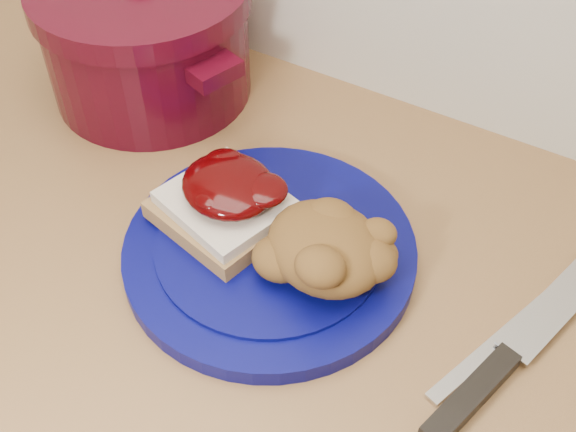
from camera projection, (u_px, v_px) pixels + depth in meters
The scene contains 7 objects.
plate at pixel (270, 251), 0.74m from camera, with size 0.30×0.30×0.02m, color #050650.
sandwich at pixel (226, 200), 0.73m from camera, with size 0.15×0.14×0.06m.
stuffing_mound at pixel (326, 248), 0.69m from camera, with size 0.12×0.11×0.06m, color brown.
chef_knife at pixel (499, 366), 0.65m from camera, with size 0.11×0.32×0.02m.
butter_knife at pixel (498, 341), 0.67m from camera, with size 0.19×0.01×0.00m, color silver.
dutch_oven at pixel (147, 37), 0.89m from camera, with size 0.33×0.33×0.17m.
pepper_grinder at pixel (163, 26), 0.94m from camera, with size 0.07×0.07×0.12m.
Camera 1 is at (0.28, 1.09, 1.48)m, focal length 45.00 mm.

